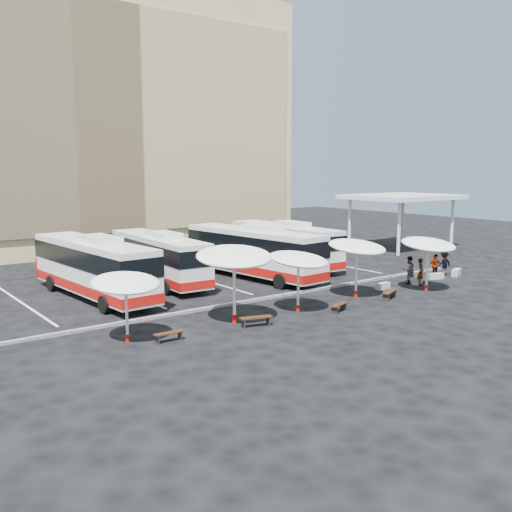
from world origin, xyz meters
TOP-DOWN VIEW (x-y plane):
  - ground at (0.00, 0.00)m, footprint 120.00×120.00m
  - sandstone_building at (0.00, 31.87)m, footprint 42.00×18.25m
  - service_canopy at (24.00, 10.00)m, footprint 10.00×8.00m
  - curb_divider at (0.00, 0.50)m, footprint 34.00×0.25m
  - bay_lines at (0.00, 8.00)m, footprint 24.15×12.00m
  - bus_0 at (-8.12, 7.14)m, footprint 3.34×12.23m
  - bus_1 at (-2.91, 8.76)m, footprint 3.09×11.38m
  - bus_2 at (3.29, 6.38)m, footprint 3.66×12.31m
  - bus_3 at (8.11, 8.69)m, footprint 2.97×11.60m
  - sunshade_0 at (-10.30, -2.37)m, footprint 3.25×3.29m
  - sunshade_1 at (-4.64, -2.66)m, footprint 5.01×5.04m
  - sunshade_2 at (-0.59, -2.88)m, footprint 3.95×3.98m
  - sunshade_3 at (4.58, -2.30)m, footprint 3.72×3.76m
  - sunshade_4 at (9.45, -3.80)m, footprint 3.78×3.82m
  - wood_bench_0 at (-8.80, -3.46)m, footprint 1.41×0.41m
  - wood_bench_1 at (-4.20, -3.87)m, footprint 1.69×0.87m
  - wood_bench_2 at (1.17, -4.25)m, footprint 1.47×0.85m
  - wood_bench_3 at (5.79, -3.88)m, footprint 1.61×0.98m
  - conc_bench_0 at (7.67, -1.76)m, footprint 1.10×0.38m
  - conc_bench_1 at (10.92, -1.98)m, footprint 1.40×0.97m
  - conc_bench_2 at (13.27, -1.78)m, footprint 1.18×0.74m
  - conc_bench_3 at (15.53, -1.91)m, footprint 1.37×0.89m
  - passenger_0 at (10.50, -2.57)m, footprint 0.80×0.77m
  - passenger_1 at (10.37, -1.71)m, footprint 1.11×0.98m
  - passenger_2 at (13.45, -1.57)m, footprint 1.10×0.71m
  - passenger_3 at (14.97, -1.26)m, footprint 1.25×0.88m

SIDE VIEW (x-z plane):
  - ground at x=0.00m, z-range 0.00..0.00m
  - bay_lines at x=0.00m, z-range 0.00..0.01m
  - curb_divider at x=0.00m, z-range 0.00..0.15m
  - conc_bench_0 at x=7.67m, z-range 0.00..0.41m
  - conc_bench_2 at x=13.27m, z-range 0.00..0.42m
  - conc_bench_3 at x=15.53m, z-range 0.00..0.49m
  - conc_bench_1 at x=10.92m, z-range 0.00..0.50m
  - wood_bench_0 at x=-8.80m, z-range 0.11..0.54m
  - wood_bench_2 at x=1.17m, z-range 0.12..0.56m
  - wood_bench_3 at x=5.79m, z-range 0.13..0.61m
  - wood_bench_1 at x=-4.20m, z-range 0.13..0.63m
  - passenger_2 at x=13.45m, z-range 0.00..1.74m
  - passenger_3 at x=14.97m, z-range 0.00..1.76m
  - passenger_0 at x=10.50m, z-range 0.00..1.84m
  - passenger_1 at x=10.37m, z-range 0.00..1.89m
  - bus_1 at x=-2.91m, z-range 0.04..3.61m
  - bus_3 at x=8.11m, z-range 0.04..3.70m
  - bus_0 at x=-8.12m, z-range 0.04..3.88m
  - bus_2 at x=3.29m, z-range 0.04..3.89m
  - sunshade_0 at x=-10.30m, z-range 1.11..4.28m
  - sunshade_2 at x=-0.59m, z-range 1.18..4.56m
  - sunshade_4 at x=9.45m, z-range 1.22..4.73m
  - sunshade_3 at x=4.58m, z-range 1.26..4.86m
  - sunshade_1 at x=-4.64m, z-range 1.39..5.37m
  - service_canopy at x=24.00m, z-range 2.27..7.47m
  - sandstone_building at x=0.00m, z-range -2.17..27.43m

